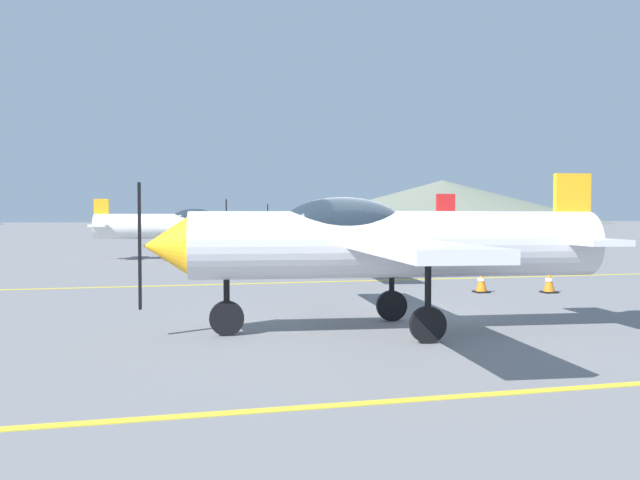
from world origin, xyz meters
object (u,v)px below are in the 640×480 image
(airplane_near, at_px, (379,242))
(traffic_cone_front, at_px, (549,282))
(airplane_mid, at_px, (345,229))
(car_sedan, at_px, (426,241))
(airplane_far, at_px, (181,225))
(traffic_cone_side, at_px, (481,282))

(airplane_near, xyz_separation_m, traffic_cone_front, (6.25, 4.52, -1.26))
(airplane_mid, distance_m, car_sedan, 9.23)
(airplane_far, distance_m, car_sedan, 11.38)
(airplane_near, height_order, airplane_mid, same)
(traffic_cone_front, bearing_deg, airplane_far, 117.35)
(airplane_mid, xyz_separation_m, traffic_cone_front, (3.53, -6.77, -1.26))
(traffic_cone_side, bearing_deg, car_sedan, 72.59)
(airplane_near, relative_size, traffic_cone_front, 15.64)
(airplane_far, distance_m, traffic_cone_side, 17.47)
(airplane_mid, bearing_deg, car_sedan, 49.23)
(airplane_near, bearing_deg, airplane_mid, 76.46)
(traffic_cone_front, distance_m, traffic_cone_side, 1.74)
(airplane_near, relative_size, traffic_cone_side, 15.64)
(car_sedan, bearing_deg, airplane_near, -115.55)
(airplane_far, height_order, traffic_cone_front, airplane_far)
(airplane_near, distance_m, car_sedan, 20.26)
(traffic_cone_side, bearing_deg, traffic_cone_front, -16.39)
(airplane_far, height_order, car_sedan, airplane_far)
(car_sedan, bearing_deg, airplane_far, 165.93)
(airplane_far, relative_size, traffic_cone_front, 15.64)
(airplane_far, relative_size, car_sedan, 2.03)
(airplane_near, distance_m, traffic_cone_front, 7.82)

